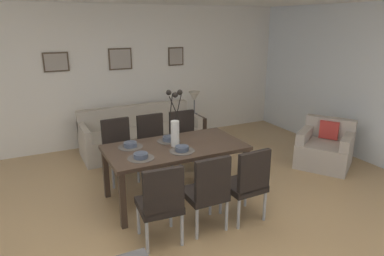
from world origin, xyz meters
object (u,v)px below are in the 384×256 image
(dining_chair_near_right, at_px, (119,147))
(dining_chair_mid_left, at_px, (247,181))
(dining_chair_far_left, at_px, (208,189))
(dining_chair_far_right, at_px, (153,142))
(dining_table, at_px, (175,151))
(centerpiece_vase, at_px, (175,125))
(bowl_near_left, at_px, (141,155))
(bowl_near_right, at_px, (130,144))
(sofa, at_px, (140,136))
(bowl_far_left, at_px, (182,148))
(dining_chair_near_left, at_px, (161,201))
(framed_picture_left, at_px, (56,62))
(bowl_far_right, at_px, (169,138))
(framed_picture_right, at_px, (176,56))
(armchair, at_px, (325,148))
(table_lamp, at_px, (194,99))
(side_table, at_px, (194,130))
(dining_chair_mid_right, at_px, (184,137))
(framed_picture_center, at_px, (120,59))

(dining_chair_near_right, xyz_separation_m, dining_chair_mid_left, (1.05, -1.81, 0.00))
(dining_chair_far_left, relative_size, dining_chair_mid_left, 1.00)
(dining_chair_far_right, bearing_deg, dining_chair_near_right, -179.59)
(dining_table, bearing_deg, dining_chair_far_left, -89.49)
(dining_chair_far_right, xyz_separation_m, centerpiece_vase, (-0.02, -0.91, 0.51))
(bowl_near_left, height_order, bowl_near_right, same)
(dining_table, relative_size, sofa, 0.86)
(bowl_near_right, height_order, bowl_far_left, same)
(sofa, bearing_deg, dining_chair_near_left, -103.60)
(dining_table, xyz_separation_m, framed_picture_left, (-1.13, 2.52, 0.96))
(dining_chair_far_left, bearing_deg, bowl_far_right, 90.41)
(sofa, xyz_separation_m, framed_picture_right, (1.00, 0.62, 1.35))
(armchair, bearing_deg, table_lamp, 127.28)
(bowl_near_left, relative_size, table_lamp, 0.33)
(armchair, bearing_deg, dining_chair_far_right, 159.78)
(dining_chair_mid_left, height_order, side_table, dining_chair_mid_left)
(dining_chair_near_left, distance_m, framed_picture_left, 3.64)
(dining_chair_mid_left, bearing_deg, table_lamp, 76.16)
(dining_chair_far_right, distance_m, bowl_far_right, 0.74)
(sofa, distance_m, table_lamp, 1.24)
(bowl_far_left, height_order, table_lamp, table_lamp)
(bowl_near_left, relative_size, bowl_far_right, 1.00)
(dining_table, xyz_separation_m, bowl_near_right, (-0.54, 0.21, 0.12))
(bowl_far_right, xyz_separation_m, table_lamp, (1.20, 1.64, 0.11))
(dining_chair_near_left, bearing_deg, dining_table, 58.18)
(dining_chair_near_left, relative_size, dining_chair_near_right, 1.00)
(dining_chair_mid_left, height_order, centerpiece_vase, centerpiece_vase)
(dining_table, xyz_separation_m, sofa, (0.12, 1.91, -0.39))
(dining_chair_far_right, distance_m, bowl_far_left, 1.15)
(dining_chair_near_left, height_order, bowl_near_left, dining_chair_near_left)
(dining_chair_near_left, height_order, dining_chair_near_right, same)
(bowl_far_left, xyz_separation_m, framed_picture_left, (-1.13, 2.74, 0.85))
(centerpiece_vase, relative_size, bowl_near_right, 4.32)
(bowl_far_right, xyz_separation_m, framed_picture_right, (1.13, 2.31, 0.85))
(armchair, height_order, framed_picture_right, framed_picture_right)
(bowl_near_right, bearing_deg, bowl_near_left, -90.00)
(dining_table, xyz_separation_m, dining_chair_near_left, (-0.55, -0.89, -0.15))
(framed_picture_right, bearing_deg, dining_table, -114.04)
(dining_chair_near_right, height_order, dining_chair_mid_right, same)
(framed_picture_left, bearing_deg, centerpiece_vase, -65.93)
(bowl_far_right, relative_size, armchair, 0.15)
(bowl_far_left, distance_m, framed_picture_left, 3.08)
(framed_picture_left, distance_m, framed_picture_right, 2.25)
(dining_chair_far_left, relative_size, framed_picture_center, 2.12)
(dining_chair_near_left, relative_size, dining_chair_far_left, 1.00)
(dining_table, distance_m, bowl_near_right, 0.59)
(dining_table, distance_m, centerpiece_vase, 0.36)
(bowl_far_right, bearing_deg, centerpiece_vase, -89.75)
(dining_table, bearing_deg, framed_picture_left, 114.04)
(dining_table, distance_m, bowl_far_right, 0.24)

